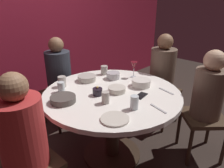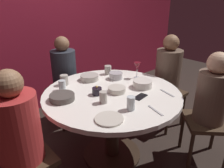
# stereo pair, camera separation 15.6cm
# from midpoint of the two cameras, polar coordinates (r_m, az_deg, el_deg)

# --- Properties ---
(ground_plane) EXTENTS (8.00, 8.00, 0.00)m
(ground_plane) POSITION_cam_midpoint_polar(r_m,az_deg,el_deg) (2.40, -1.96, -18.42)
(ground_plane) COLOR #2D231E
(back_wall) EXTENTS (6.00, 0.10, 2.60)m
(back_wall) POSITION_cam_midpoint_polar(r_m,az_deg,el_deg) (3.12, -23.33, 15.78)
(back_wall) COLOR maroon
(back_wall) RESTS_ON ground
(dining_table) EXTENTS (1.30, 1.30, 0.74)m
(dining_table) POSITION_cam_midpoint_polar(r_m,az_deg,el_deg) (2.07, -2.17, -6.16)
(dining_table) COLOR white
(dining_table) RESTS_ON ground
(seated_diner_left) EXTENTS (0.40, 0.40, 1.16)m
(seated_diner_left) POSITION_cam_midpoint_polar(r_m,az_deg,el_deg) (1.61, -25.67, -12.30)
(seated_diner_left) COLOR #3F2D1E
(seated_diner_left) RESTS_ON ground
(seated_diner_back) EXTENTS (0.40, 0.40, 1.14)m
(seated_diner_back) POSITION_cam_midpoint_polar(r_m,az_deg,el_deg) (2.68, -15.75, 2.78)
(seated_diner_back) COLOR #3F2D1E
(seated_diner_back) RESTS_ON ground
(seated_diner_right) EXTENTS (0.40, 0.40, 1.18)m
(seated_diner_right) POSITION_cam_midpoint_polar(r_m,az_deg,el_deg) (2.66, 11.81, 3.43)
(seated_diner_right) COLOR #3F2D1E
(seated_diner_right) RESTS_ON ground
(seated_diner_front_right) EXTENTS (0.57, 0.57, 1.14)m
(seated_diner_front_right) POSITION_cam_midpoint_polar(r_m,az_deg,el_deg) (2.20, 22.64, -2.60)
(seated_diner_front_right) COLOR #3F2D1E
(seated_diner_front_right) RESTS_ON ground
(candle_holder) EXTENTS (0.09, 0.09, 0.09)m
(candle_holder) POSITION_cam_midpoint_polar(r_m,az_deg,el_deg) (1.93, -6.25, -2.12)
(candle_holder) COLOR black
(candle_holder) RESTS_ON dining_table
(wine_glass) EXTENTS (0.08, 0.08, 0.18)m
(wine_glass) POSITION_cam_midpoint_polar(r_m,az_deg,el_deg) (2.32, 4.03, 4.84)
(wine_glass) COLOR silver
(wine_glass) RESTS_ON dining_table
(dinner_plate) EXTENTS (0.21, 0.21, 0.01)m
(dinner_plate) POSITION_cam_midpoint_polar(r_m,az_deg,el_deg) (1.56, -2.12, -9.41)
(dinner_plate) COLOR beige
(dinner_plate) RESTS_ON dining_table
(cell_phone) EXTENTS (0.15, 0.09, 0.01)m
(cell_phone) POSITION_cam_midpoint_polar(r_m,az_deg,el_deg) (1.92, 5.54, -3.17)
(cell_phone) COLOR black
(cell_phone) RESTS_ON dining_table
(bowl_serving_large) EXTENTS (0.14, 0.14, 0.07)m
(bowl_serving_large) POSITION_cam_midpoint_polar(r_m,az_deg,el_deg) (2.30, -1.65, 2.27)
(bowl_serving_large) COLOR #B7B7BC
(bowl_serving_large) RESTS_ON dining_table
(bowl_salad_center) EXTENTS (0.22, 0.22, 0.05)m
(bowl_salad_center) POSITION_cam_midpoint_polar(r_m,az_deg,el_deg) (1.87, -15.40, -3.99)
(bowl_salad_center) COLOR #4C4742
(bowl_salad_center) RESTS_ON dining_table
(bowl_small_white) EXTENTS (0.17, 0.17, 0.05)m
(bowl_small_white) POSITION_cam_midpoint_polar(r_m,az_deg,el_deg) (1.99, -0.96, -1.52)
(bowl_small_white) COLOR beige
(bowl_small_white) RESTS_ON dining_table
(bowl_sauce_side) EXTENTS (0.19, 0.19, 0.06)m
(bowl_sauce_side) POSITION_cam_midpoint_polar(r_m,az_deg,el_deg) (2.27, -8.74, 1.54)
(bowl_sauce_side) COLOR #B2ADA3
(bowl_sauce_side) RESTS_ON dining_table
(bowl_rice_portion) EXTENTS (0.19, 0.19, 0.07)m
(bowl_rice_portion) POSITION_cam_midpoint_polar(r_m,az_deg,el_deg) (2.12, 5.75, 0.28)
(bowl_rice_portion) COLOR silver
(bowl_rice_portion) RESTS_ON dining_table
(cup_near_candle) EXTENTS (0.08, 0.08, 0.11)m
(cup_near_candle) POSITION_cam_midpoint_polar(r_m,az_deg,el_deg) (2.17, -15.33, 0.59)
(cup_near_candle) COLOR #B2ADA3
(cup_near_candle) RESTS_ON dining_table
(cup_by_left_diner) EXTENTS (0.07, 0.07, 0.11)m
(cup_by_left_diner) POSITION_cam_midpoint_polar(r_m,az_deg,el_deg) (1.68, 3.39, -5.04)
(cup_by_left_diner) COLOR silver
(cup_by_left_diner) RESTS_ON dining_table
(cup_by_right_diner) EXTENTS (0.07, 0.07, 0.10)m
(cup_by_right_diner) POSITION_cam_midpoint_polar(r_m,az_deg,el_deg) (2.05, -15.66, -0.85)
(cup_by_right_diner) COLOR silver
(cup_by_right_diner) RESTS_ON dining_table
(cup_center_front) EXTENTS (0.07, 0.07, 0.10)m
(cup_center_front) POSITION_cam_midpoint_polar(r_m,az_deg,el_deg) (1.77, -4.28, -3.70)
(cup_center_front) COLOR #B2ADA3
(cup_center_front) RESTS_ON dining_table
(cup_far_edge) EXTENTS (0.08, 0.08, 0.10)m
(cup_far_edge) POSITION_cam_midpoint_polar(r_m,az_deg,el_deg) (2.43, -3.94, 3.73)
(cup_far_edge) COLOR #B2ADA3
(cup_far_edge) RESTS_ON dining_table
(fork_near_plate) EXTENTS (0.06, 0.18, 0.01)m
(fork_near_plate) POSITION_cam_midpoint_polar(r_m,az_deg,el_deg) (2.05, 12.31, -1.92)
(fork_near_plate) COLOR #B7B7BC
(fork_near_plate) RESTS_ON dining_table
(knife_near_plate) EXTENTS (0.06, 0.18, 0.01)m
(knife_near_plate) POSITION_cam_midpoint_polar(r_m,az_deg,el_deg) (1.73, 9.85, -6.57)
(knife_near_plate) COLOR #B7B7BC
(knife_near_plate) RESTS_ON dining_table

